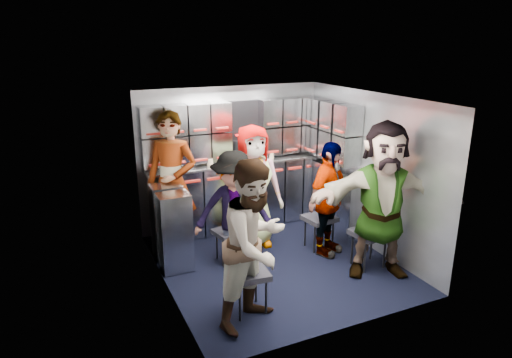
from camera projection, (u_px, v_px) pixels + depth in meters
name	position (u px, v px, depth m)	size (l,w,h in m)	color
floor	(276.00, 263.00, 5.83)	(3.00, 3.00, 0.00)	black
wall_back	(231.00, 157.00, 6.82)	(2.80, 0.04, 2.10)	#9398A0
wall_left	(162.00, 202.00, 4.97)	(0.04, 3.00, 2.10)	#9398A0
wall_right	(370.00, 172.00, 6.08)	(0.04, 3.00, 2.10)	#9398A0
ceiling	(278.00, 98.00, 5.21)	(2.80, 3.00, 0.02)	silver
cart_bank_back	(237.00, 196.00, 6.81)	(2.68, 0.38, 0.99)	#90959F
cart_bank_left	(171.00, 227.00, 5.70)	(0.38, 0.76, 0.99)	#90959F
counter	(237.00, 163.00, 6.65)	(2.68, 0.42, 0.03)	#BABCC2
locker_bank_back	(235.00, 130.00, 6.56)	(2.68, 0.28, 0.82)	#90959F
locker_bank_right	(333.00, 131.00, 6.49)	(0.28, 1.00, 0.82)	#90959F
right_cabinet	(333.00, 198.00, 6.70)	(0.28, 1.20, 1.00)	#90959F
coffee_niche	(244.00, 129.00, 6.69)	(0.46, 0.16, 0.84)	black
red_latch_strip	(242.00, 175.00, 6.52)	(2.60, 0.02, 0.03)	#AA2018
jump_seat_near_left	(248.00, 275.00, 4.70)	(0.43, 0.41, 0.47)	black
jump_seat_mid_left	(229.00, 234.00, 5.80)	(0.42, 0.40, 0.42)	black
jump_seat_center	(247.00, 212.00, 6.42)	(0.47, 0.46, 0.46)	black
jump_seat_mid_right	(319.00, 220.00, 6.15)	(0.43, 0.42, 0.46)	black
jump_seat_near_right	(369.00, 235.00, 5.64)	(0.45, 0.44, 0.48)	black
attendant_standing	(172.00, 183.00, 5.96)	(0.69, 0.45, 1.88)	black
attendant_arc_a	(255.00, 244.00, 4.41)	(0.83, 0.64, 1.70)	black
attendant_arc_b	(234.00, 211.00, 5.54)	(0.97, 0.56, 1.50)	black
attendant_arc_c	(253.00, 187.00, 6.14)	(0.82, 0.54, 1.68)	black
attendant_arc_d	(328.00, 199.00, 5.89)	(0.89, 0.37, 1.52)	black
attendant_arc_e	(382.00, 200.00, 5.33)	(1.74, 0.56, 1.88)	black
bottle_left	(190.00, 160.00, 6.29)	(0.07, 0.07, 0.24)	white
bottle_mid	(250.00, 153.00, 6.65)	(0.07, 0.07, 0.23)	white
bottle_right	(265.00, 151.00, 6.74)	(0.07, 0.07, 0.25)	white
cup_left	(210.00, 162.00, 6.41)	(0.09, 0.09, 0.10)	tan
cup_right	(271.00, 156.00, 6.79)	(0.08, 0.08, 0.10)	tan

